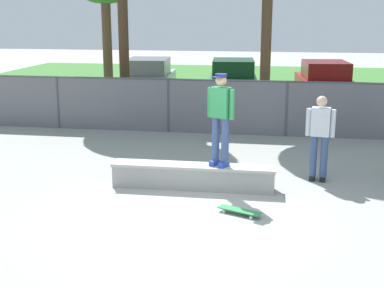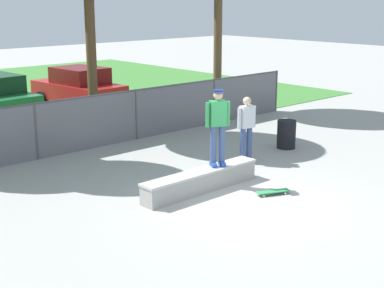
% 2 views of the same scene
% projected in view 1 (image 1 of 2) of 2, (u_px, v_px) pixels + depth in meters
% --- Properties ---
extents(ground_plane, '(80.00, 80.00, 0.00)m').
position_uv_depth(ground_plane, '(190.00, 214.00, 9.42)').
color(ground_plane, '#9E9E99').
extents(grass_strip, '(29.24, 20.00, 0.02)m').
position_uv_depth(grass_strip, '(248.00, 87.00, 25.43)').
color(grass_strip, '#3D7A33').
rests_on(grass_strip, ground).
extents(concrete_ledge, '(3.32, 0.50, 0.50)m').
position_uv_depth(concrete_ledge, '(193.00, 176.00, 10.74)').
color(concrete_ledge, '#999993').
rests_on(concrete_ledge, ground).
extents(skateboarder, '(0.55, 0.40, 1.84)m').
position_uv_depth(skateboarder, '(221.00, 115.00, 10.36)').
color(skateboarder, '#2647A5').
rests_on(skateboarder, concrete_ledge).
extents(skateboard, '(0.81, 0.50, 0.09)m').
position_uv_depth(skateboard, '(240.00, 211.00, 9.37)').
color(skateboard, '#2D8C4C').
rests_on(skateboard, ground).
extents(chainlink_fence, '(17.31, 0.07, 1.61)m').
position_uv_depth(chainlink_fence, '(226.00, 104.00, 15.36)').
color(chainlink_fence, '#4C4C51').
rests_on(chainlink_fence, ground).
extents(car_silver, '(2.30, 4.34, 1.66)m').
position_uv_depth(car_silver, '(149.00, 78.00, 21.73)').
color(car_silver, '#B7BABF').
rests_on(car_silver, ground).
extents(car_green, '(2.30, 4.34, 1.66)m').
position_uv_depth(car_green, '(233.00, 80.00, 21.26)').
color(car_green, '#1E6638').
rests_on(car_green, ground).
extents(car_red, '(2.30, 4.34, 1.66)m').
position_uv_depth(car_red, '(324.00, 83.00, 20.46)').
color(car_red, '#B21E1E').
rests_on(car_red, ground).
extents(bystander, '(0.59, 0.32, 1.82)m').
position_uv_depth(bystander, '(320.00, 135.00, 11.02)').
color(bystander, black).
rests_on(bystander, ground).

